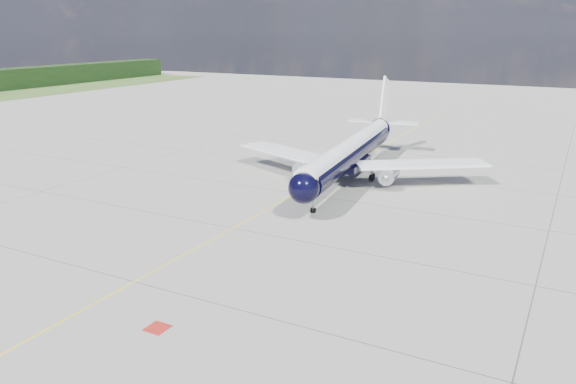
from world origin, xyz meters
name	(u,v)px	position (x,y,z in m)	size (l,w,h in m)	color
ground	(313,184)	(0.00, 30.00, 0.00)	(320.00, 320.00, 0.00)	gray
taxiway_centerline	(296,193)	(0.00, 25.00, 0.00)	(0.16, 160.00, 0.01)	yellow
red_marking	(158,328)	(6.80, -10.00, 0.00)	(1.60, 1.60, 0.01)	maroon
main_airliner	(352,151)	(3.59, 35.05, 4.04)	(36.86, 45.10, 13.03)	black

